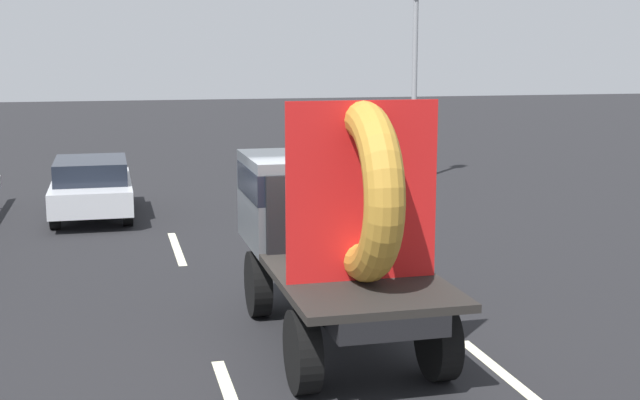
% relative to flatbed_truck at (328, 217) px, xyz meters
% --- Properties ---
extents(ground_plane, '(120.00, 120.00, 0.00)m').
position_rel_flatbed_truck_xyz_m(ground_plane, '(-0.13, -0.42, -1.67)').
color(ground_plane, black).
extents(flatbed_truck, '(2.02, 4.92, 3.41)m').
position_rel_flatbed_truck_xyz_m(flatbed_truck, '(0.00, 0.00, 0.00)').
color(flatbed_truck, black).
rests_on(flatbed_truck, ground_plane).
extents(distant_sedan, '(1.86, 4.33, 1.41)m').
position_rel_flatbed_truck_xyz_m(distant_sedan, '(-3.42, 9.70, -0.91)').
color(distant_sedan, black).
rests_on(distant_sedan, ground_plane).
extents(traffic_light, '(0.42, 0.36, 6.54)m').
position_rel_flatbed_truck_xyz_m(traffic_light, '(6.12, 13.18, 2.54)').
color(traffic_light, gray).
rests_on(traffic_light, ground_plane).
extents(lane_dash_left_far, '(0.16, 3.00, 0.01)m').
position_rel_flatbed_truck_xyz_m(lane_dash_left_far, '(-1.71, 5.76, -1.67)').
color(lane_dash_left_far, beige).
rests_on(lane_dash_left_far, ground_plane).
extents(lane_dash_right_near, '(0.16, 2.80, 0.01)m').
position_rel_flatbed_truck_xyz_m(lane_dash_right_near, '(1.71, -2.32, -1.67)').
color(lane_dash_right_near, beige).
rests_on(lane_dash_right_near, ground_plane).
extents(lane_dash_right_far, '(0.16, 2.87, 0.01)m').
position_rel_flatbed_truck_xyz_m(lane_dash_right_far, '(1.71, 5.80, -1.67)').
color(lane_dash_right_far, beige).
rests_on(lane_dash_right_far, ground_plane).
extents(oncoming_car, '(1.63, 3.81, 1.24)m').
position_rel_flatbed_truck_xyz_m(oncoming_car, '(4.88, 17.80, -1.01)').
color(oncoming_car, black).
rests_on(oncoming_car, ground_plane).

